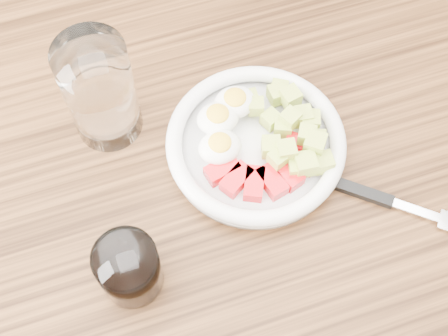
{
  "coord_description": "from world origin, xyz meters",
  "views": [
    {
      "loc": [
        -0.12,
        -0.31,
        1.48
      ],
      "look_at": [
        -0.01,
        0.01,
        0.8
      ],
      "focal_mm": 50.0,
      "sensor_mm": 36.0,
      "label": 1
    }
  ],
  "objects": [
    {
      "name": "water_glass",
      "position": [
        -0.13,
        0.13,
        0.85
      ],
      "size": [
        0.09,
        0.09,
        0.15
      ],
      "primitive_type": "cylinder",
      "color": "white",
      "rests_on": "dining_table"
    },
    {
      "name": "ground",
      "position": [
        0.0,
        0.0,
        0.0
      ],
      "size": [
        4.0,
        4.0,
        0.0
      ],
      "primitive_type": "plane",
      "color": "brown",
      "rests_on": "ground"
    },
    {
      "name": "bowl",
      "position": [
        0.04,
        0.04,
        0.79
      ],
      "size": [
        0.23,
        0.23,
        0.06
      ],
      "color": "white",
      "rests_on": "dining_table"
    },
    {
      "name": "coffee_glass",
      "position": [
        -0.15,
        -0.08,
        0.81
      ],
      "size": [
        0.07,
        0.07,
        0.08
      ],
      "color": "white",
      "rests_on": "dining_table"
    },
    {
      "name": "dining_table",
      "position": [
        0.0,
        0.0,
        0.67
      ],
      "size": [
        1.5,
        0.9,
        0.77
      ],
      "color": "brown",
      "rests_on": "ground"
    },
    {
      "name": "fork",
      "position": [
        0.16,
        -0.08,
        0.78
      ],
      "size": [
        0.18,
        0.16,
        0.01
      ],
      "color": "black",
      "rests_on": "dining_table"
    }
  ]
}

